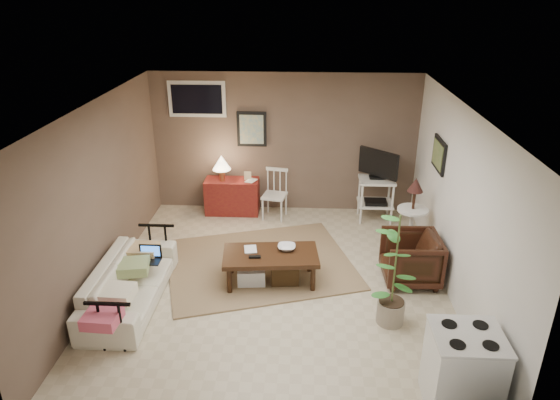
# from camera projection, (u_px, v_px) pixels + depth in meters

# --- Properties ---
(floor) EXTENTS (5.00, 5.00, 0.00)m
(floor) POSITION_uv_depth(u_px,v_px,m) (276.00, 284.00, 6.70)
(floor) COLOR #C1B293
(floor) RESTS_ON ground
(art_back) EXTENTS (0.50, 0.03, 0.60)m
(art_back) POSITION_uv_depth(u_px,v_px,m) (252.00, 129.00, 8.41)
(art_back) COLOR black
(art_right) EXTENTS (0.03, 0.60, 0.45)m
(art_right) POSITION_uv_depth(u_px,v_px,m) (439.00, 155.00, 6.94)
(art_right) COLOR black
(window) EXTENTS (0.96, 0.03, 0.60)m
(window) POSITION_uv_depth(u_px,v_px,m) (197.00, 99.00, 8.25)
(window) COLOR silver
(rug) EXTENTS (3.04, 2.71, 0.02)m
(rug) POSITION_uv_depth(u_px,v_px,m) (260.00, 263.00, 7.17)
(rug) COLOR #977658
(rug) RESTS_ON floor
(coffee_table) EXTENTS (1.30, 0.76, 0.47)m
(coffee_table) POSITION_uv_depth(u_px,v_px,m) (270.00, 266.00, 6.63)
(coffee_table) COLOR #331F0E
(coffee_table) RESTS_ON floor
(sofa) EXTENTS (0.55, 1.89, 0.74)m
(sofa) POSITION_uv_depth(u_px,v_px,m) (129.00, 276.00, 6.19)
(sofa) COLOR white
(sofa) RESTS_ON floor
(sofa_pillows) EXTENTS (0.36, 1.80, 0.13)m
(sofa_pillows) POSITION_uv_depth(u_px,v_px,m) (126.00, 280.00, 5.96)
(sofa_pillows) COLOR #F1E8C8
(sofa_pillows) RESTS_ON sofa
(sofa_end_rails) EXTENTS (0.51, 1.89, 0.64)m
(sofa_end_rails) POSITION_uv_depth(u_px,v_px,m) (138.00, 280.00, 6.21)
(sofa_end_rails) COLOR black
(sofa_end_rails) RESTS_ON floor
(laptop) EXTENTS (0.29, 0.21, 0.20)m
(laptop) POSITION_uv_depth(u_px,v_px,m) (150.00, 256.00, 6.44)
(laptop) COLOR black
(laptop) RESTS_ON sofa
(red_console) EXTENTS (0.92, 0.41, 1.06)m
(red_console) POSITION_uv_depth(u_px,v_px,m) (231.00, 193.00, 8.65)
(red_console) COLOR maroon
(red_console) RESTS_ON floor
(spindle_chair) EXTENTS (0.45, 0.45, 0.84)m
(spindle_chair) POSITION_uv_depth(u_px,v_px,m) (275.00, 196.00, 8.48)
(spindle_chair) COLOR silver
(spindle_chair) RESTS_ON floor
(tv_stand) EXTENTS (0.58, 0.53, 1.23)m
(tv_stand) POSITION_uv_depth(u_px,v_px,m) (377.00, 184.00, 8.28)
(tv_stand) COLOR silver
(tv_stand) RESTS_ON floor
(side_table) EXTENTS (0.45, 0.45, 1.19)m
(side_table) POSITION_uv_depth(u_px,v_px,m) (413.00, 208.00, 7.20)
(side_table) COLOR silver
(side_table) RESTS_ON floor
(armchair) EXTENTS (0.69, 0.74, 0.74)m
(armchair) POSITION_uv_depth(u_px,v_px,m) (411.00, 256.00, 6.64)
(armchair) COLOR black
(armchair) RESTS_ON floor
(potted_plant) EXTENTS (0.36, 0.36, 1.43)m
(potted_plant) POSITION_uv_depth(u_px,v_px,m) (395.00, 267.00, 5.65)
(potted_plant) COLOR gray
(potted_plant) RESTS_ON floor
(stove) EXTENTS (0.64, 0.59, 0.83)m
(stove) POSITION_uv_depth(u_px,v_px,m) (463.00, 370.00, 4.62)
(stove) COLOR silver
(stove) RESTS_ON floor
(bowl) EXTENTS (0.24, 0.06, 0.24)m
(bowl) POSITION_uv_depth(u_px,v_px,m) (287.00, 241.00, 6.62)
(bowl) COLOR #331F0E
(bowl) RESTS_ON coffee_table
(book_table) EXTENTS (0.16, 0.04, 0.22)m
(book_table) POSITION_uv_depth(u_px,v_px,m) (244.00, 243.00, 6.59)
(book_table) COLOR #331F0E
(book_table) RESTS_ON coffee_table
(book_console) EXTENTS (0.15, 0.08, 0.21)m
(book_console) POSITION_uv_depth(u_px,v_px,m) (247.00, 175.00, 8.48)
(book_console) COLOR #331F0E
(book_console) RESTS_ON red_console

